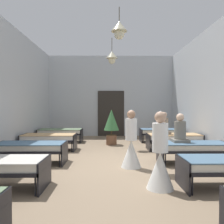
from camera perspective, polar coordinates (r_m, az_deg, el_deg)
The scene contains 13 objects.
ground_plane at distance 6.37m, azimuth 0.10°, elevation -13.29°, with size 7.19×12.30×0.10m, color #8C755B.
room_shell at distance 7.57m, azimuth -0.03°, elevation 5.74°, with size 6.99×11.90×4.27m.
bed_left_row_2 at distance 6.62m, azimuth -19.92°, elevation -8.47°, with size 1.90×0.84×0.57m.
bed_right_row_2 at distance 6.68m, azimuth 19.95°, elevation -8.39°, with size 1.90×0.84×0.57m.
bed_left_row_3 at distance 8.42m, azimuth -15.63°, elevation -6.35°, with size 1.90×0.84×0.57m.
bed_right_row_3 at distance 8.46m, azimuth 15.39°, elevation -6.31°, with size 1.90×0.84×0.57m.
bed_left_row_4 at distance 10.25m, azimuth -12.88°, elevation -4.96°, with size 1.90×0.84×0.57m.
bed_right_row_4 at distance 10.29m, azimuth 12.45°, elevation -4.94°, with size 1.90×0.84×0.57m.
nurse_near_aisle at distance 5.88m, azimuth 4.87°, elevation -8.75°, with size 0.52×0.52×1.49m.
nurse_mid_aisle at distance 4.47m, azimuth 12.07°, elevation -12.01°, with size 0.52×0.52×1.49m.
patient_seated_primary at distance 8.39m, azimuth 12.98°, elevation -3.41°, with size 0.44×0.44×0.80m.
patient_seated_secondary at distance 6.59m, azimuth 16.86°, elevation -4.73°, with size 0.44×0.44×0.80m.
potted_plant at distance 9.24m, azimuth -0.17°, elevation -2.93°, with size 0.62×0.62×1.45m.
Camera 1 is at (-0.08, -6.16, 1.56)m, focal length 36.13 mm.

